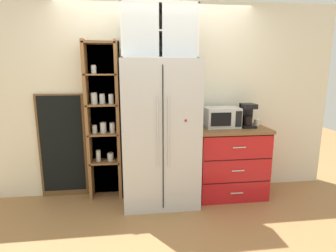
{
  "coord_description": "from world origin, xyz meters",
  "views": [
    {
      "loc": [
        -0.32,
        -3.25,
        1.67
      ],
      "look_at": [
        0.1,
        0.02,
        0.99
      ],
      "focal_mm": 28.94,
      "sensor_mm": 36.0,
      "label": 1
    }
  ],
  "objects_px": {
    "mug_navy": "(230,123)",
    "mug_cream": "(257,123)",
    "chalkboard_menu": "(62,146)",
    "microwave": "(222,117)",
    "refrigerator": "(160,133)",
    "coffee_maker": "(247,115)",
    "bottle_amber": "(233,120)",
    "bottle_cobalt": "(233,120)"
  },
  "relations": [
    {
      "from": "bottle_cobalt",
      "to": "chalkboard_menu",
      "type": "bearing_deg",
      "value": 172.71
    },
    {
      "from": "refrigerator",
      "to": "mug_navy",
      "type": "height_order",
      "value": "refrigerator"
    },
    {
      "from": "mug_navy",
      "to": "chalkboard_menu",
      "type": "bearing_deg",
      "value": 175.38
    },
    {
      "from": "mug_navy",
      "to": "mug_cream",
      "type": "bearing_deg",
      "value": -3.77
    },
    {
      "from": "mug_navy",
      "to": "microwave",
      "type": "bearing_deg",
      "value": -167.4
    },
    {
      "from": "coffee_maker",
      "to": "bottle_cobalt",
      "type": "relative_size",
      "value": 1.24
    },
    {
      "from": "bottle_amber",
      "to": "bottle_cobalt",
      "type": "height_order",
      "value": "bottle_amber"
    },
    {
      "from": "refrigerator",
      "to": "mug_navy",
      "type": "relative_size",
      "value": 15.97
    },
    {
      "from": "refrigerator",
      "to": "chalkboard_menu",
      "type": "height_order",
      "value": "refrigerator"
    },
    {
      "from": "refrigerator",
      "to": "coffee_maker",
      "type": "bearing_deg",
      "value": 3.12
    },
    {
      "from": "coffee_maker",
      "to": "mug_navy",
      "type": "relative_size",
      "value": 2.75
    },
    {
      "from": "mug_navy",
      "to": "bottle_amber",
      "type": "bearing_deg",
      "value": -90.87
    },
    {
      "from": "mug_cream",
      "to": "mug_navy",
      "type": "bearing_deg",
      "value": 176.23
    },
    {
      "from": "coffee_maker",
      "to": "mug_navy",
      "type": "distance_m",
      "value": 0.24
    },
    {
      "from": "refrigerator",
      "to": "bottle_amber",
      "type": "distance_m",
      "value": 0.96
    },
    {
      "from": "microwave",
      "to": "mug_cream",
      "type": "xyz_separation_m",
      "value": [
        0.49,
        0.0,
        -0.08
      ]
    },
    {
      "from": "microwave",
      "to": "chalkboard_menu",
      "type": "bearing_deg",
      "value": 174.33
    },
    {
      "from": "microwave",
      "to": "mug_navy",
      "type": "distance_m",
      "value": 0.16
    },
    {
      "from": "bottle_amber",
      "to": "mug_navy",
      "type": "bearing_deg",
      "value": 89.13
    },
    {
      "from": "mug_navy",
      "to": "chalkboard_menu",
      "type": "relative_size",
      "value": 0.08
    },
    {
      "from": "bottle_amber",
      "to": "coffee_maker",
      "type": "bearing_deg",
      "value": 14.49
    },
    {
      "from": "mug_navy",
      "to": "bottle_amber",
      "type": "xyz_separation_m",
      "value": [
        -0.0,
        -0.12,
        0.07
      ]
    },
    {
      "from": "coffee_maker",
      "to": "bottle_amber",
      "type": "bearing_deg",
      "value": -165.51
    },
    {
      "from": "bottle_cobalt",
      "to": "mug_cream",
      "type": "bearing_deg",
      "value": 12.19
    },
    {
      "from": "coffee_maker",
      "to": "bottle_cobalt",
      "type": "bearing_deg",
      "value": -170.73
    },
    {
      "from": "bottle_amber",
      "to": "chalkboard_menu",
      "type": "distance_m",
      "value": 2.26
    },
    {
      "from": "bottle_amber",
      "to": "chalkboard_menu",
      "type": "bearing_deg",
      "value": 172.22
    },
    {
      "from": "mug_cream",
      "to": "bottle_amber",
      "type": "xyz_separation_m",
      "value": [
        -0.37,
        -0.1,
        0.07
      ]
    },
    {
      "from": "bottle_amber",
      "to": "bottle_cobalt",
      "type": "distance_m",
      "value": 0.02
    },
    {
      "from": "chalkboard_menu",
      "to": "refrigerator",
      "type": "bearing_deg",
      "value": -13.89
    },
    {
      "from": "mug_cream",
      "to": "chalkboard_menu",
      "type": "height_order",
      "value": "chalkboard_menu"
    },
    {
      "from": "mug_navy",
      "to": "bottle_amber",
      "type": "relative_size",
      "value": 0.44
    },
    {
      "from": "mug_cream",
      "to": "bottle_cobalt",
      "type": "height_order",
      "value": "bottle_cobalt"
    },
    {
      "from": "refrigerator",
      "to": "bottle_amber",
      "type": "bearing_deg",
      "value": 0.6
    },
    {
      "from": "microwave",
      "to": "coffee_maker",
      "type": "distance_m",
      "value": 0.33
    },
    {
      "from": "microwave",
      "to": "coffee_maker",
      "type": "bearing_deg",
      "value": -7.25
    },
    {
      "from": "bottle_amber",
      "to": "bottle_cobalt",
      "type": "bearing_deg",
      "value": 90.0
    },
    {
      "from": "refrigerator",
      "to": "mug_cream",
      "type": "xyz_separation_m",
      "value": [
        1.32,
        0.11,
        0.08
      ]
    },
    {
      "from": "bottle_amber",
      "to": "refrigerator",
      "type": "bearing_deg",
      "value": -179.4
    },
    {
      "from": "refrigerator",
      "to": "chalkboard_menu",
      "type": "bearing_deg",
      "value": 166.11
    },
    {
      "from": "microwave",
      "to": "bottle_amber",
      "type": "relative_size",
      "value": 1.72
    },
    {
      "from": "coffee_maker",
      "to": "mug_cream",
      "type": "xyz_separation_m",
      "value": [
        0.16,
        0.05,
        -0.11
      ]
    }
  ]
}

